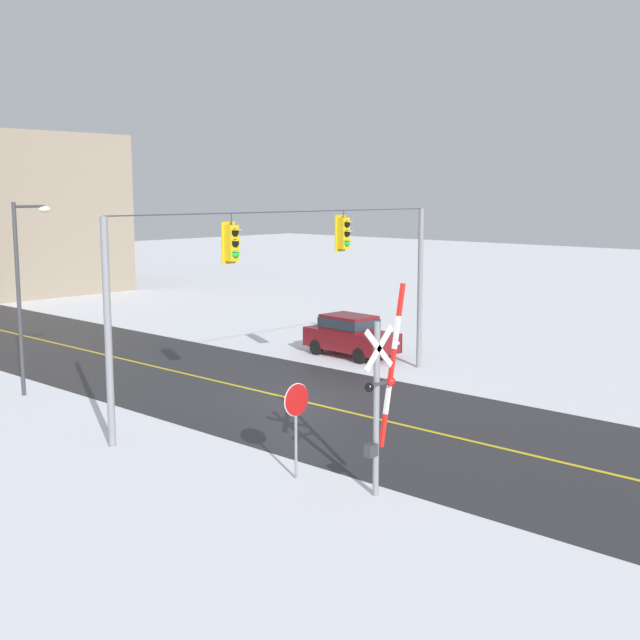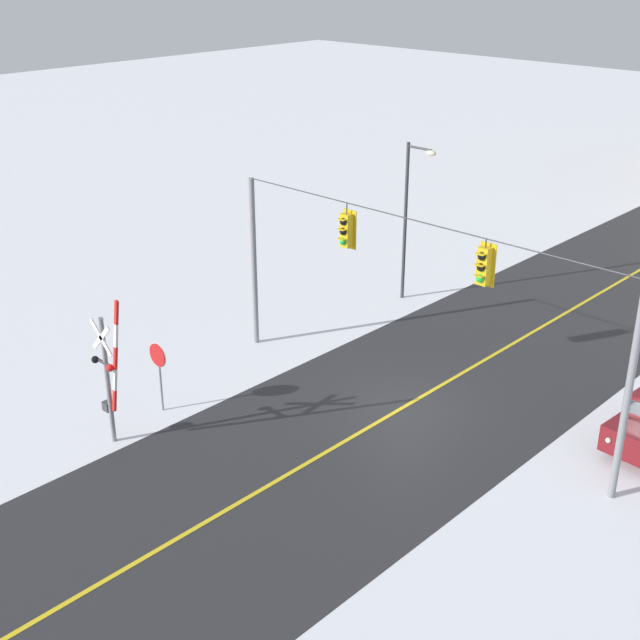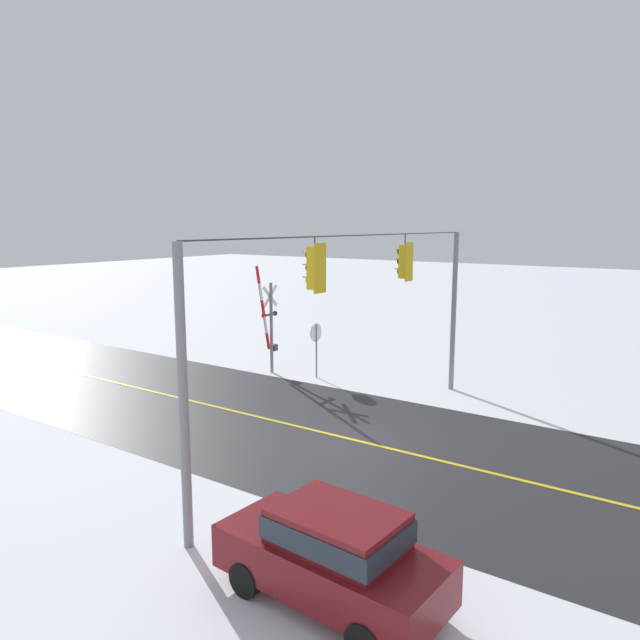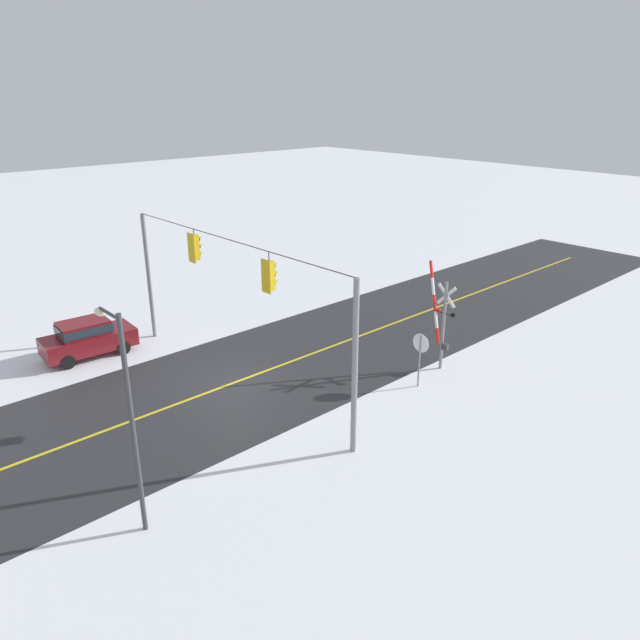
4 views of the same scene
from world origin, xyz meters
name	(u,v)px [view 2 (image 2 of 4)]	position (x,y,z in m)	size (l,w,h in m)	color
ground_plane	(405,407)	(0.00, 0.00, 0.00)	(160.00, 160.00, 0.00)	white
road_asphalt	(507,347)	(0.00, 6.00, 0.00)	(9.00, 80.00, 0.01)	#28282B
lane_centre_line	(507,347)	(0.00, 6.00, 0.01)	(0.14, 72.00, 0.01)	gold
signal_span	(410,288)	(-0.02, -0.01, 4.06)	(14.20, 0.47, 6.22)	gray
stop_sign	(158,362)	(-5.44, -5.48, 1.71)	(0.80, 0.09, 2.35)	gray
railroad_crossing	(108,373)	(-4.93, -7.58, 2.30)	(1.46, 0.31, 4.78)	gray
streetlamp_near	(410,208)	(-5.59, 7.14, 3.92)	(1.39, 0.28, 6.50)	#38383D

